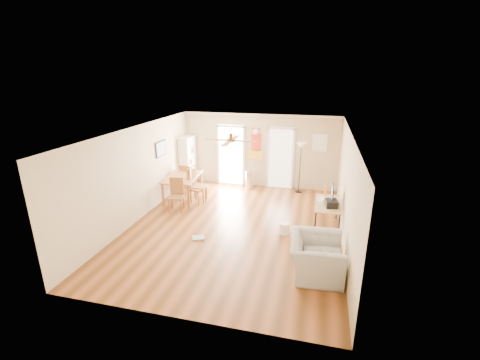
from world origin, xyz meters
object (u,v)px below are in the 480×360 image
(bookshelf, at_px, (188,161))
(dining_table, at_px, (183,188))
(dining_chair_far, at_px, (188,178))
(printer, at_px, (331,203))
(wastebasket_a, at_px, (284,228))
(torchiere_lamp, at_px, (300,168))
(dining_chair_right_a, at_px, (199,184))
(armchair, at_px, (316,257))
(dining_chair_right_b, at_px, (197,187))
(dining_chair_near, at_px, (176,196))
(computer_desk, at_px, (327,215))
(trash_can, at_px, (249,180))

(bookshelf, xyz_separation_m, dining_table, (0.40, -1.43, -0.50))
(dining_chair_far, bearing_deg, bookshelf, -60.42)
(bookshelf, distance_m, printer, 5.66)
(printer, height_order, wastebasket_a, printer)
(bookshelf, xyz_separation_m, torchiere_lamp, (4.01, 0.12, -0.02))
(dining_table, distance_m, dining_chair_right_a, 0.58)
(bookshelf, relative_size, armchair, 1.48)
(dining_chair_right_b, bearing_deg, armchair, -112.22)
(torchiere_lamp, distance_m, armchair, 4.85)
(bookshelf, relative_size, printer, 5.16)
(dining_chair_far, bearing_deg, dining_chair_near, 110.00)
(dining_chair_near, xyz_separation_m, armchair, (4.11, -2.26, -0.11))
(dining_table, xyz_separation_m, dining_chair_far, (-0.15, 0.75, 0.09))
(bookshelf, bearing_deg, dining_table, -79.35)
(bookshelf, relative_size, computer_desk, 1.36)
(bookshelf, relative_size, dining_chair_right_a, 1.60)
(armchair, bearing_deg, dining_chair_right_a, 46.69)
(trash_can, bearing_deg, armchair, -63.00)
(armchair, bearing_deg, dining_table, 50.17)
(dining_chair_near, distance_m, torchiere_lamp, 4.26)
(dining_chair_far, height_order, wastebasket_a, dining_chair_far)
(dining_chair_right_a, relative_size, dining_chair_far, 1.17)
(trash_can, bearing_deg, bookshelf, -176.89)
(dining_chair_near, height_order, armchair, dining_chair_near)
(dining_chair_right_b, distance_m, torchiere_lamp, 3.54)
(torchiere_lamp, distance_m, printer, 2.94)
(bookshelf, xyz_separation_m, dining_chair_right_a, (0.95, -1.47, -0.33))
(bookshelf, relative_size, torchiere_lamp, 1.02)
(printer, bearing_deg, bookshelf, 142.71)
(computer_desk, bearing_deg, printer, -71.61)
(dining_table, distance_m, dining_chair_near, 0.99)
(dining_table, bearing_deg, wastebasket_a, -25.17)
(wastebasket_a, bearing_deg, dining_chair_near, 168.54)
(dining_chair_near, bearing_deg, dining_chair_right_a, 57.54)
(dining_chair_right_a, height_order, printer, dining_chair_right_a)
(dining_chair_right_a, relative_size, dining_chair_near, 1.12)
(torchiere_lamp, bearing_deg, printer, -70.32)
(wastebasket_a, bearing_deg, dining_chair_right_b, 153.73)
(bookshelf, distance_m, armchair, 6.63)
(torchiere_lamp, bearing_deg, dining_chair_far, -167.92)
(armchair, bearing_deg, torchiere_lamp, 5.24)
(bookshelf, bearing_deg, dining_chair_near, -81.21)
(trash_can, relative_size, computer_desk, 0.48)
(bookshelf, height_order, armchair, bookshelf)
(bookshelf, xyz_separation_m, wastebasket_a, (3.88, -3.06, -0.74))
(bookshelf, bearing_deg, computer_desk, -31.20)
(dining_chair_near, xyz_separation_m, wastebasket_a, (3.29, -0.67, -0.35))
(dining_chair_near, relative_size, torchiere_lamp, 0.57)
(dining_chair_right_b, bearing_deg, printer, -87.47)
(dining_chair_right_a, bearing_deg, torchiere_lamp, -66.51)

